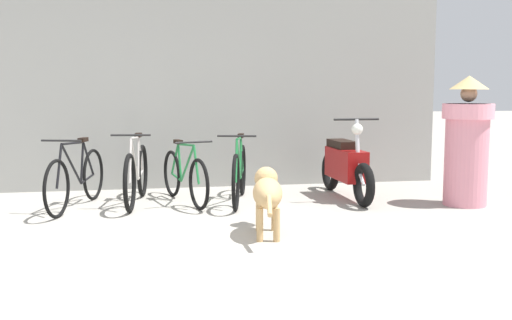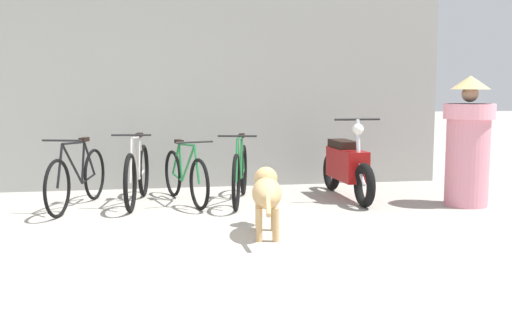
{
  "view_description": "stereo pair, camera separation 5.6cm",
  "coord_description": "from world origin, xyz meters",
  "px_view_note": "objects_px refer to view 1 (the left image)",
  "views": [
    {
      "loc": [
        -0.11,
        -5.08,
        1.41
      ],
      "look_at": [
        1.03,
        1.21,
        0.65
      ],
      "focal_mm": 42.0,
      "sensor_mm": 36.0,
      "label": 1
    },
    {
      "loc": [
        -0.06,
        -5.09,
        1.41
      ],
      "look_at": [
        1.03,
        1.21,
        0.65
      ],
      "focal_mm": 42.0,
      "sensor_mm": 36.0,
      "label": 2
    }
  ],
  "objects_px": {
    "bicycle_3": "(239,174)",
    "person_in_robes": "(467,141)",
    "stray_dog": "(267,192)",
    "bicycle_0": "(76,179)",
    "bicycle_1": "(136,175)",
    "motorcycle": "(346,166)",
    "bicycle_2": "(184,176)"
  },
  "relations": [
    {
      "from": "person_in_robes",
      "to": "bicycle_3",
      "type": "bearing_deg",
      "value": -5.74
    },
    {
      "from": "bicycle_3",
      "to": "motorcycle",
      "type": "bearing_deg",
      "value": 104.81
    },
    {
      "from": "bicycle_0",
      "to": "bicycle_2",
      "type": "xyz_separation_m",
      "value": [
        1.28,
        0.11,
        -0.02
      ]
    },
    {
      "from": "bicycle_1",
      "to": "stray_dog",
      "type": "bearing_deg",
      "value": 42.94
    },
    {
      "from": "bicycle_0",
      "to": "person_in_robes",
      "type": "distance_m",
      "value": 4.7
    },
    {
      "from": "bicycle_1",
      "to": "person_in_robes",
      "type": "bearing_deg",
      "value": 86.13
    },
    {
      "from": "bicycle_3",
      "to": "bicycle_0",
      "type": "bearing_deg",
      "value": -75.95
    },
    {
      "from": "bicycle_3",
      "to": "person_in_robes",
      "type": "bearing_deg",
      "value": 88.96
    },
    {
      "from": "bicycle_1",
      "to": "bicycle_3",
      "type": "relative_size",
      "value": 0.99
    },
    {
      "from": "bicycle_0",
      "to": "motorcycle",
      "type": "height_order",
      "value": "motorcycle"
    },
    {
      "from": "bicycle_3",
      "to": "motorcycle",
      "type": "relative_size",
      "value": 0.97
    },
    {
      "from": "bicycle_0",
      "to": "stray_dog",
      "type": "height_order",
      "value": "bicycle_0"
    },
    {
      "from": "bicycle_0",
      "to": "bicycle_1",
      "type": "relative_size",
      "value": 0.99
    },
    {
      "from": "motorcycle",
      "to": "person_in_robes",
      "type": "xyz_separation_m",
      "value": [
        1.28,
        -0.72,
        0.37
      ]
    },
    {
      "from": "bicycle_0",
      "to": "bicycle_3",
      "type": "bearing_deg",
      "value": 106.65
    },
    {
      "from": "motorcycle",
      "to": "stray_dog",
      "type": "xyz_separation_m",
      "value": [
        -1.38,
        -1.72,
        0.0
      ]
    },
    {
      "from": "bicycle_2",
      "to": "bicycle_3",
      "type": "xyz_separation_m",
      "value": [
        0.68,
        -0.08,
        0.03
      ]
    },
    {
      "from": "bicycle_3",
      "to": "person_in_robes",
      "type": "xyz_separation_m",
      "value": [
        2.68,
        -0.68,
        0.42
      ]
    },
    {
      "from": "bicycle_0",
      "to": "bicycle_2",
      "type": "height_order",
      "value": "bicycle_0"
    },
    {
      "from": "bicycle_2",
      "to": "bicycle_3",
      "type": "bearing_deg",
      "value": 67.15
    },
    {
      "from": "bicycle_0",
      "to": "stray_dog",
      "type": "distance_m",
      "value": 2.57
    },
    {
      "from": "bicycle_1",
      "to": "stray_dog",
      "type": "distance_m",
      "value": 2.2
    },
    {
      "from": "bicycle_2",
      "to": "person_in_robes",
      "type": "height_order",
      "value": "person_in_robes"
    },
    {
      "from": "bicycle_0",
      "to": "stray_dog",
      "type": "relative_size",
      "value": 1.39
    },
    {
      "from": "bicycle_1",
      "to": "bicycle_2",
      "type": "height_order",
      "value": "bicycle_1"
    },
    {
      "from": "bicycle_0",
      "to": "bicycle_3",
      "type": "xyz_separation_m",
      "value": [
        1.96,
        0.03,
        0.0
      ]
    },
    {
      "from": "stray_dog",
      "to": "bicycle_0",
      "type": "bearing_deg",
      "value": 59.54
    },
    {
      "from": "person_in_robes",
      "to": "bicycle_1",
      "type": "bearing_deg",
      "value": -2.92
    },
    {
      "from": "motorcycle",
      "to": "stray_dog",
      "type": "bearing_deg",
      "value": -39.99
    },
    {
      "from": "bicycle_0",
      "to": "stray_dog",
      "type": "xyz_separation_m",
      "value": [
        1.97,
        -1.65,
        0.06
      ]
    },
    {
      "from": "bicycle_1",
      "to": "bicycle_3",
      "type": "height_order",
      "value": "bicycle_1"
    },
    {
      "from": "bicycle_3",
      "to": "stray_dog",
      "type": "height_order",
      "value": "bicycle_3"
    }
  ]
}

